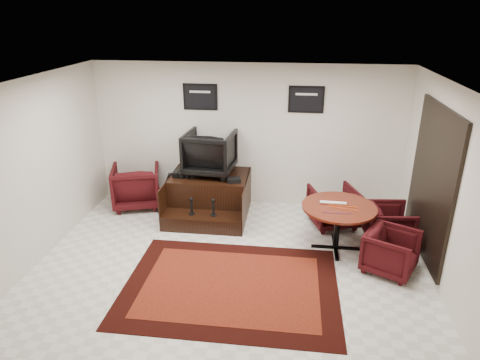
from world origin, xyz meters
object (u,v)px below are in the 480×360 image
object	(u,v)px
armchair_side	(136,184)
table_chair_corner	(391,250)
meeting_table	(339,211)
shine_podium	(210,196)
table_chair_window	(390,223)
shine_chair	(210,151)
table_chair_back	(333,205)

from	to	relation	value
armchair_side	table_chair_corner	xyz separation A→B (m)	(4.59, -1.79, -0.10)
armchair_side	meeting_table	distance (m)	4.04
shine_podium	armchair_side	distance (m)	1.52
meeting_table	table_chair_window	xyz separation A→B (m)	(0.90, 0.34, -0.32)
shine_podium	meeting_table	bearing A→B (deg)	-24.71
shine_podium	table_chair_corner	bearing A→B (deg)	-27.95
shine_chair	table_chair_corner	xyz separation A→B (m)	(3.08, -1.78, -0.86)
table_chair_window	table_chair_corner	size ratio (longest dim) A/B	1.00
armchair_side	table_chair_back	xyz separation A→B (m)	(3.84, -0.36, -0.06)
armchair_side	meeting_table	world-z (taller)	armchair_side
table_chair_window	shine_chair	bearing A→B (deg)	68.77
shine_podium	table_chair_back	world-z (taller)	table_chair_back
armchair_side	table_chair_corner	world-z (taller)	armchair_side
armchair_side	table_chair_corner	bearing A→B (deg)	142.10
shine_podium	shine_chair	world-z (taller)	shine_chair
armchair_side	meeting_table	bearing A→B (deg)	145.68
armchair_side	table_chair_back	distance (m)	3.86
armchair_side	table_chair_corner	distance (m)	4.93
table_chair_back	table_chair_corner	world-z (taller)	table_chair_back
table_chair_back	table_chair_window	world-z (taller)	table_chair_back
table_chair_back	table_chair_window	size ratio (longest dim) A/B	1.09
table_chair_corner	shine_chair	bearing A→B (deg)	87.35
armchair_side	shine_podium	bearing A→B (deg)	157.62
shine_chair	table_chair_corner	world-z (taller)	shine_chair
shine_podium	shine_chair	bearing A→B (deg)	90.00
shine_chair	meeting_table	distance (m)	2.68
table_chair_corner	meeting_table	bearing A→B (deg)	80.64
armchair_side	table_chair_back	bearing A→B (deg)	158.00
shine_podium	table_chair_corner	world-z (taller)	shine_podium
shine_chair	table_chair_corner	distance (m)	3.66
table_chair_back	table_chair_corner	xyz separation A→B (m)	(0.75, -1.43, -0.03)
shine_podium	meeting_table	xyz separation A→B (m)	(2.33, -1.07, 0.33)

